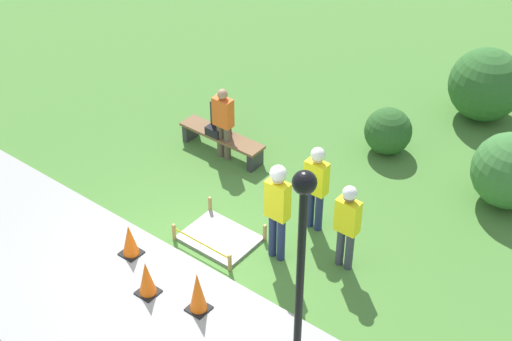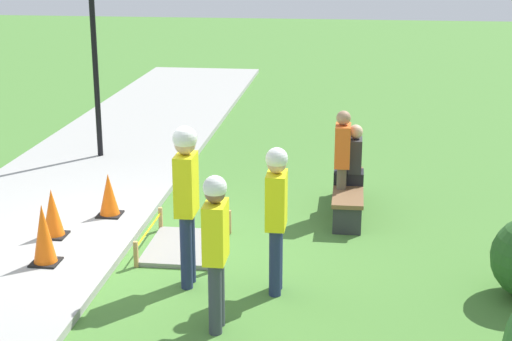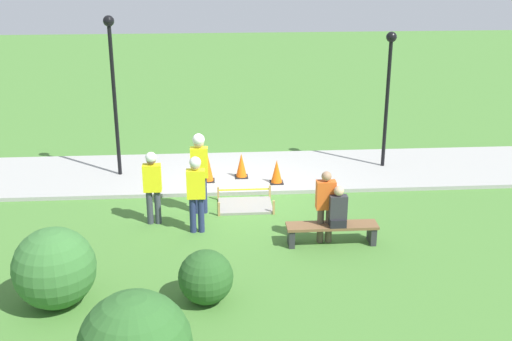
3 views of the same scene
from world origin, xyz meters
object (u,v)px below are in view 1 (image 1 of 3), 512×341
at_px(traffic_cone_near_patch, 130,240).
at_px(worker_supervisor, 347,221).
at_px(worker_trainee, 316,182).
at_px(bystander_in_orange_shirt, 223,120).
at_px(lamppost_near, 300,273).
at_px(person_seated_on_bench, 219,117).
at_px(park_bench, 222,139).
at_px(worker_assistant, 278,203).
at_px(traffic_cone_sidewalk_edge, 198,292).
at_px(traffic_cone_far_patch, 147,278).

relative_size(traffic_cone_near_patch, worker_supervisor, 0.37).
bearing_deg(worker_supervisor, worker_trainee, 151.82).
xyz_separation_m(traffic_cone_near_patch, worker_supervisor, (2.99, 2.10, 0.59)).
distance_m(bystander_in_orange_shirt, lamppost_near, 6.73).
bearing_deg(person_seated_on_bench, worker_trainee, -16.06).
bearing_deg(traffic_cone_near_patch, park_bench, 103.47).
xyz_separation_m(worker_assistant, lamppost_near, (2.19, -2.54, 1.64)).
distance_m(traffic_cone_sidewalk_edge, lamppost_near, 3.40).
distance_m(park_bench, worker_assistant, 3.44).
xyz_separation_m(traffic_cone_sidewalk_edge, worker_trainee, (0.24, 2.88, 0.55)).
height_order(traffic_cone_near_patch, lamppost_near, lamppost_near).
distance_m(person_seated_on_bench, lamppost_near, 7.02).
distance_m(worker_supervisor, lamppost_near, 3.74).
bearing_deg(traffic_cone_sidewalk_edge, traffic_cone_near_patch, 171.59).
distance_m(person_seated_on_bench, bystander_in_orange_shirt, 0.30).
xyz_separation_m(worker_trainee, lamppost_near, (2.13, -3.58, 1.79)).
bearing_deg(traffic_cone_far_patch, park_bench, 113.57).
bearing_deg(traffic_cone_sidewalk_edge, lamppost_near, -16.46).
relative_size(worker_supervisor, lamppost_near, 0.40).
height_order(person_seated_on_bench, worker_trainee, worker_trainee).
distance_m(traffic_cone_near_patch, worker_trainee, 3.37).
bearing_deg(person_seated_on_bench, park_bench, -27.85).
distance_m(traffic_cone_near_patch, worker_assistant, 2.62).
height_order(person_seated_on_bench, lamppost_near, lamppost_near).
xyz_separation_m(traffic_cone_sidewalk_edge, park_bench, (-2.60, 3.68, -0.16)).
relative_size(traffic_cone_far_patch, bystander_in_orange_shirt, 0.42).
xyz_separation_m(traffic_cone_sidewalk_edge, lamppost_near, (2.37, -0.70, 2.34)).
height_order(traffic_cone_sidewalk_edge, worker_trainee, worker_trainee).
xyz_separation_m(traffic_cone_near_patch, bystander_in_orange_shirt, (-0.68, 3.31, 0.48)).
height_order(park_bench, person_seated_on_bench, person_seated_on_bench).
height_order(traffic_cone_near_patch, person_seated_on_bench, person_seated_on_bench).
height_order(traffic_cone_near_patch, bystander_in_orange_shirt, bystander_in_orange_shirt).
distance_m(worker_supervisor, worker_assistant, 1.18).
distance_m(traffic_cone_sidewalk_edge, worker_supervisor, 2.71).
bearing_deg(worker_trainee, person_seated_on_bench, 163.94).
bearing_deg(traffic_cone_far_patch, person_seated_on_bench, 114.46).
height_order(worker_trainee, lamppost_near, lamppost_near).
bearing_deg(lamppost_near, traffic_cone_far_patch, 171.89).
xyz_separation_m(traffic_cone_far_patch, person_seated_on_bench, (-1.80, 3.96, 0.37)).
height_order(traffic_cone_far_patch, worker_assistant, worker_assistant).
bearing_deg(worker_supervisor, park_bench, 160.95).
relative_size(traffic_cone_near_patch, lamppost_near, 0.15).
xyz_separation_m(traffic_cone_near_patch, worker_trainee, (2.02, 2.62, 0.62)).
bearing_deg(bystander_in_orange_shirt, lamppost_near, -41.54).
distance_m(worker_supervisor, bystander_in_orange_shirt, 3.87).
bearing_deg(bystander_in_orange_shirt, worker_trainee, -14.39).
xyz_separation_m(traffic_cone_far_patch, park_bench, (-1.71, 3.91, -0.10)).
height_order(worker_trainee, bystander_in_orange_shirt, worker_trainee).
distance_m(park_bench, person_seated_on_bench, 0.48).
relative_size(traffic_cone_sidewalk_edge, bystander_in_orange_shirt, 0.48).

